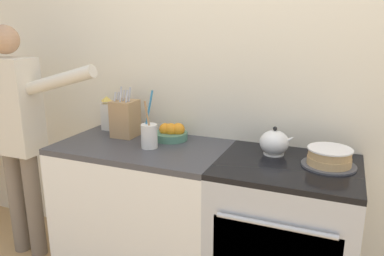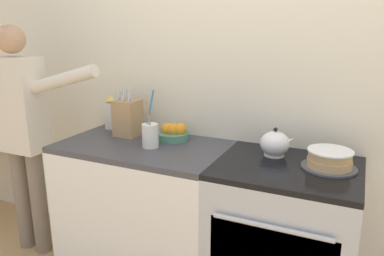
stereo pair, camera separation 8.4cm
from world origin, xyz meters
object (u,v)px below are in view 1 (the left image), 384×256
(layer_cake, at_px, (329,158))
(stove_range, at_px, (283,239))
(utensil_crock, at_px, (149,135))
(person_baker, at_px, (16,125))
(fruit_bowl, at_px, (171,133))
(milk_carton, at_px, (108,114))
(knife_block, at_px, (125,118))
(tea_kettle, at_px, (275,143))

(layer_cake, bearing_deg, stove_range, -165.50)
(utensil_crock, relative_size, person_baker, 0.21)
(fruit_bowl, bearing_deg, milk_carton, 174.23)
(knife_block, relative_size, milk_carton, 1.39)
(fruit_bowl, bearing_deg, knife_block, -172.42)
(tea_kettle, bearing_deg, fruit_bowl, 176.91)
(milk_carton, bearing_deg, knife_block, -24.84)
(stove_range, relative_size, tea_kettle, 4.44)
(stove_range, relative_size, person_baker, 0.55)
(tea_kettle, distance_m, knife_block, 0.98)
(layer_cake, relative_size, tea_kettle, 1.38)
(knife_block, bearing_deg, milk_carton, 155.16)
(stove_range, xyz_separation_m, utensil_crock, (-0.81, -0.03, 0.52))
(stove_range, relative_size, utensil_crock, 2.59)
(layer_cake, bearing_deg, milk_carton, 173.51)
(utensil_crock, bearing_deg, fruit_bowl, 75.91)
(utensil_crock, xyz_separation_m, fruit_bowl, (0.05, 0.20, -0.03))
(stove_range, height_order, layer_cake, layer_cake)
(tea_kettle, height_order, milk_carton, milk_carton)
(knife_block, distance_m, fruit_bowl, 0.32)
(layer_cake, xyz_separation_m, person_baker, (-1.97, -0.18, 0.02))
(layer_cake, relative_size, milk_carton, 1.17)
(stove_range, height_order, milk_carton, milk_carton)
(milk_carton, bearing_deg, tea_kettle, -4.26)
(fruit_bowl, bearing_deg, layer_cake, -6.88)
(knife_block, xyz_separation_m, person_baker, (-0.69, -0.25, -0.06))
(stove_range, height_order, tea_kettle, tea_kettle)
(utensil_crock, height_order, fruit_bowl, utensil_crock)
(fruit_bowl, distance_m, person_baker, 1.05)
(utensil_crock, xyz_separation_m, person_baker, (-0.95, -0.09, -0.01))
(utensil_crock, relative_size, milk_carton, 1.45)
(tea_kettle, xyz_separation_m, knife_block, (-0.98, -0.01, 0.05))
(tea_kettle, bearing_deg, stove_range, -53.19)
(stove_range, distance_m, layer_cake, 0.53)
(stove_range, distance_m, tea_kettle, 0.54)
(stove_range, bearing_deg, milk_carton, 170.24)
(person_baker, bearing_deg, fruit_bowl, 18.46)
(utensil_crock, bearing_deg, knife_block, 149.24)
(layer_cake, bearing_deg, tea_kettle, 164.94)
(utensil_crock, height_order, person_baker, person_baker)
(milk_carton, bearing_deg, fruit_bowl, -5.77)
(layer_cake, relative_size, person_baker, 0.17)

